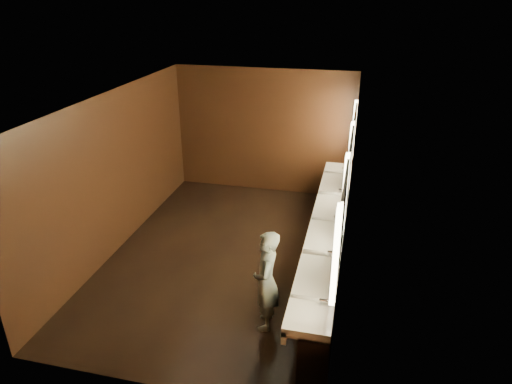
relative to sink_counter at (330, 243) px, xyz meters
The scene contains 10 objects.
floor 1.86m from the sink_counter, behind, with size 6.00×6.00×0.00m, color black.
ceiling 2.92m from the sink_counter, behind, with size 4.00×6.00×0.02m, color #2D2D2B.
wall_back 3.61m from the sink_counter, 120.87° to the left, with size 4.00×0.02×2.80m, color black.
wall_front 3.61m from the sink_counter, 120.87° to the right, with size 4.00×0.02×2.80m, color black.
wall_left 3.90m from the sink_counter, behind, with size 0.02×6.00×2.80m, color black.
wall_right 0.93m from the sink_counter, ahead, with size 0.02×6.00×2.80m, color black.
sink_counter is the anchor object (origin of this frame).
mirror_band 1.27m from the sink_counter, ahead, with size 0.06×5.03×1.15m.
person 1.80m from the sink_counter, 114.51° to the right, with size 0.54×0.35×1.47m, color #7C9FB9.
trash_bin 1.38m from the sink_counter, 99.19° to the right, with size 0.34×0.34×0.53m, color black.
Camera 1 is at (2.09, -6.63, 4.37)m, focal length 32.00 mm.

